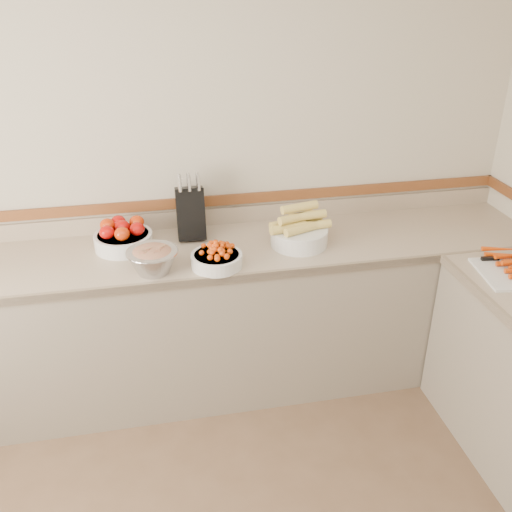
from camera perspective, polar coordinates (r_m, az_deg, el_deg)
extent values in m
plane|color=#BEB49D|center=(3.23, -8.51, 9.39)|extent=(4.00, 0.00, 4.00)
cube|color=tan|center=(3.09, -7.57, 0.15)|extent=(4.00, 0.65, 0.04)
cube|color=gray|center=(3.32, -7.10, -6.77)|extent=(4.00, 0.63, 0.86)
cube|color=#7C6953|center=(2.82, -7.04, -2.73)|extent=(4.00, 0.02, 0.04)
cube|color=tan|center=(3.35, -8.09, 3.63)|extent=(4.00, 0.02, 0.10)
cube|color=brown|center=(3.31, -8.20, 5.20)|extent=(4.00, 0.02, 0.06)
cube|color=black|center=(3.18, -6.56, 4.26)|extent=(0.16, 0.19, 0.31)
cylinder|color=silver|center=(3.08, -7.61, 7.07)|extent=(0.02, 0.04, 0.08)
cylinder|color=silver|center=(3.08, -6.68, 7.14)|extent=(0.02, 0.04, 0.08)
cylinder|color=silver|center=(3.09, -5.76, 7.22)|extent=(0.02, 0.04, 0.08)
cylinder|color=silver|center=(3.11, -7.66, 7.26)|extent=(0.02, 0.04, 0.08)
cylinder|color=silver|center=(3.11, -6.74, 7.34)|extent=(0.02, 0.04, 0.08)
cylinder|color=silver|center=(3.12, -5.82, 7.41)|extent=(0.02, 0.04, 0.08)
cylinder|color=silver|center=(3.14, -7.70, 7.45)|extent=(0.02, 0.04, 0.08)
cylinder|color=silver|center=(3.14, -6.79, 7.52)|extent=(0.02, 0.04, 0.08)
cylinder|color=silver|center=(3.14, -5.88, 7.60)|extent=(0.02, 0.04, 0.08)
cylinder|color=silver|center=(3.16, -13.10, 1.49)|extent=(0.31, 0.31, 0.08)
torus|color=silver|center=(3.14, -13.16, 2.08)|extent=(0.31, 0.31, 0.01)
cylinder|color=white|center=(3.14, -13.16, 2.08)|extent=(0.27, 0.27, 0.01)
ellipsoid|color=#B20A07|center=(3.09, -14.68, 2.31)|extent=(0.08, 0.08, 0.07)
ellipsoid|color=red|center=(3.06, -13.25, 2.16)|extent=(0.08, 0.08, 0.07)
ellipsoid|color=#B20A07|center=(3.10, -11.81, 2.66)|extent=(0.08, 0.08, 0.07)
ellipsoid|color=red|center=(3.18, -14.64, 3.01)|extent=(0.08, 0.08, 0.07)
ellipsoid|color=#B20A07|center=(3.14, -13.24, 2.88)|extent=(0.08, 0.08, 0.07)
ellipsoid|color=red|center=(3.18, -11.84, 3.35)|extent=(0.08, 0.08, 0.07)
ellipsoid|color=#B20A07|center=(3.20, -13.60, 3.33)|extent=(0.08, 0.08, 0.07)
cylinder|color=silver|center=(2.90, -3.95, -0.41)|extent=(0.26, 0.26, 0.07)
torus|color=silver|center=(2.89, -3.97, 0.08)|extent=(0.26, 0.26, 0.01)
cylinder|color=white|center=(2.89, -3.97, 0.08)|extent=(0.23, 0.23, 0.01)
sphere|color=#CA3B07|center=(2.92, -2.41, 1.02)|extent=(0.03, 0.03, 0.03)
sphere|color=#CA3B07|center=(2.84, -4.16, 0.77)|extent=(0.03, 0.03, 0.03)
sphere|color=#CA3B07|center=(2.83, -2.34, 0.07)|extent=(0.03, 0.03, 0.03)
sphere|color=#CA3B07|center=(2.81, -3.74, 0.14)|extent=(0.03, 0.03, 0.03)
sphere|color=#CA3B07|center=(2.83, -4.17, 0.64)|extent=(0.03, 0.03, 0.03)
sphere|color=#CA3B07|center=(2.84, -2.30, 0.25)|extent=(0.03, 0.03, 0.03)
sphere|color=#CA3B07|center=(2.86, -4.01, 1.18)|extent=(0.03, 0.03, 0.03)
sphere|color=#CA3B07|center=(2.89, -2.44, 0.81)|extent=(0.03, 0.03, 0.03)
sphere|color=#CA3B07|center=(2.81, -4.61, -0.15)|extent=(0.03, 0.03, 0.03)
sphere|color=#CA3B07|center=(2.82, -4.22, 0.23)|extent=(0.03, 0.03, 0.03)
sphere|color=#CA3B07|center=(2.89, -3.67, 1.09)|extent=(0.03, 0.03, 0.03)
sphere|color=#CA3B07|center=(2.93, -4.58, 1.21)|extent=(0.03, 0.03, 0.03)
sphere|color=#CA3B07|center=(2.94, -4.49, 1.27)|extent=(0.03, 0.03, 0.03)
sphere|color=#CA3B07|center=(2.84, -3.21, 0.60)|extent=(0.03, 0.03, 0.03)
sphere|color=#CA3B07|center=(2.87, -3.31, 1.11)|extent=(0.03, 0.03, 0.03)
sphere|color=#CA3B07|center=(2.85, -3.15, 0.75)|extent=(0.03, 0.03, 0.03)
sphere|color=#CA3B07|center=(2.84, -3.55, 0.71)|extent=(0.03, 0.03, 0.03)
sphere|color=#CA3B07|center=(2.86, -3.98, 1.27)|extent=(0.03, 0.03, 0.03)
sphere|color=#CA3B07|center=(2.84, -4.02, 0.65)|extent=(0.03, 0.03, 0.03)
sphere|color=#CA3B07|center=(2.82, -3.68, 0.24)|extent=(0.03, 0.03, 0.03)
sphere|color=#CA3B07|center=(2.87, -4.64, 1.07)|extent=(0.03, 0.03, 0.03)
sphere|color=#CA3B07|center=(2.88, -2.72, 0.81)|extent=(0.03, 0.03, 0.03)
sphere|color=#CA3B07|center=(2.80, -4.70, -0.26)|extent=(0.03, 0.03, 0.03)
sphere|color=#CA3B07|center=(2.88, -5.54, 0.69)|extent=(0.03, 0.03, 0.03)
sphere|color=#CA3B07|center=(2.91, -4.60, 1.10)|extent=(0.03, 0.03, 0.03)
sphere|color=#CA3B07|center=(2.88, -5.59, 0.64)|extent=(0.03, 0.03, 0.03)
sphere|color=#CA3B07|center=(2.89, -4.83, 0.89)|extent=(0.03, 0.03, 0.03)
sphere|color=#CA3B07|center=(2.84, -4.19, 0.76)|extent=(0.03, 0.03, 0.03)
sphere|color=#CA3B07|center=(2.96, -4.17, 1.31)|extent=(0.03, 0.03, 0.03)
sphere|color=#CA3B07|center=(2.89, -4.34, 1.29)|extent=(0.03, 0.03, 0.03)
sphere|color=#CA3B07|center=(2.89, -4.35, 1.28)|extent=(0.03, 0.03, 0.03)
sphere|color=#CA3B07|center=(2.83, -2.30, 0.12)|extent=(0.03, 0.03, 0.03)
sphere|color=#CA3B07|center=(2.92, -2.62, 1.05)|extent=(0.03, 0.03, 0.03)
sphere|color=#CA3B07|center=(2.89, -2.87, 1.01)|extent=(0.03, 0.03, 0.03)
sphere|color=#CA3B07|center=(2.85, -4.27, 0.74)|extent=(0.03, 0.03, 0.03)
sphere|color=#CA3B07|center=(2.90, -5.34, 0.79)|extent=(0.03, 0.03, 0.03)
sphere|color=#CA3B07|center=(2.93, -3.54, 1.30)|extent=(0.03, 0.03, 0.03)
sphere|color=#CA3B07|center=(2.88, -4.89, 0.84)|extent=(0.03, 0.03, 0.03)
sphere|color=#CA3B07|center=(2.87, -3.75, 1.13)|extent=(0.03, 0.03, 0.03)
sphere|color=#CA3B07|center=(2.86, -3.93, 1.07)|extent=(0.03, 0.03, 0.03)
sphere|color=#CA3B07|center=(2.86, -4.20, 0.98)|extent=(0.03, 0.03, 0.03)
sphere|color=#CA3B07|center=(2.87, -2.57, 0.75)|extent=(0.03, 0.03, 0.03)
cylinder|color=silver|center=(3.12, 4.33, 1.94)|extent=(0.31, 0.31, 0.09)
torus|color=silver|center=(3.10, 4.36, 2.62)|extent=(0.31, 0.31, 0.01)
cylinder|color=#D6B959|center=(3.06, 3.26, 2.83)|extent=(0.21, 0.10, 0.05)
cylinder|color=#D6B959|center=(3.05, 4.61, 2.73)|extent=(0.21, 0.12, 0.05)
cylinder|color=#D6B959|center=(3.10, 5.66, 3.07)|extent=(0.21, 0.06, 0.05)
cylinder|color=#D6B959|center=(3.11, 3.16, 3.31)|extent=(0.21, 0.11, 0.05)
cylinder|color=#D6B959|center=(3.15, 4.76, 3.52)|extent=(0.21, 0.05, 0.05)
cylinder|color=#D6B959|center=(3.07, 4.03, 3.85)|extent=(0.21, 0.11, 0.05)
cylinder|color=#D6B959|center=(3.10, 5.18, 4.03)|extent=(0.21, 0.07, 0.05)
cylinder|color=#D6B959|center=(3.08, 4.37, 4.88)|extent=(0.21, 0.09, 0.05)
cylinder|color=#B2B2BA|center=(2.87, -10.27, -0.54)|extent=(0.26, 0.26, 0.12)
torus|color=#B2B2BA|center=(2.85, -10.36, 0.42)|extent=(0.26, 0.26, 0.01)
ellipsoid|color=#A7133A|center=(2.85, -10.34, 0.27)|extent=(0.21, 0.21, 0.07)
cube|color=#A7133A|center=(2.85, -9.96, 0.70)|extent=(0.02, 0.02, 0.02)
cube|color=#89AB53|center=(2.80, -10.32, 0.26)|extent=(0.02, 0.02, 0.02)
cube|color=#A7133A|center=(2.84, -10.43, 0.69)|extent=(0.02, 0.02, 0.02)
cube|color=#89AB53|center=(2.86, -9.20, 0.96)|extent=(0.02, 0.02, 0.02)
cube|color=#A7133A|center=(2.85, -11.24, 0.50)|extent=(0.02, 0.02, 0.02)
cube|color=#89AB53|center=(2.86, -11.59, 0.57)|extent=(0.02, 0.02, 0.02)
cube|color=#A7133A|center=(2.87, -10.88, 0.91)|extent=(0.02, 0.02, 0.02)
cube|color=#89AB53|center=(2.81, -9.76, 0.60)|extent=(0.02, 0.02, 0.02)
cube|color=#A7133A|center=(2.82, -10.74, 0.61)|extent=(0.02, 0.02, 0.02)
cube|color=#89AB53|center=(2.80, -11.12, 0.32)|extent=(0.02, 0.02, 0.02)
cube|color=#A7133A|center=(2.84, -10.49, 0.71)|extent=(0.02, 0.02, 0.02)
cube|color=#89AB53|center=(2.83, -10.69, 0.55)|extent=(0.02, 0.02, 0.02)
cube|color=#A7133A|center=(2.80, -11.40, 0.41)|extent=(0.02, 0.02, 0.02)
cube|color=#89AB53|center=(2.83, -9.46, 0.81)|extent=(0.02, 0.02, 0.02)
cone|color=#CA3D07|center=(3.19, 24.13, 0.07)|extent=(0.17, 0.05, 0.03)
cone|color=#CA3D07|center=(3.22, 23.82, -0.08)|extent=(0.17, 0.05, 0.03)
cone|color=#CA3D07|center=(3.23, 23.58, 0.12)|extent=(0.17, 0.05, 0.03)
cone|color=#CA3D07|center=(3.24, 23.42, 0.66)|extent=(0.17, 0.05, 0.03)
cube|color=silver|center=(3.25, 24.26, -0.11)|extent=(0.18, 0.06, 0.00)
cube|color=black|center=(3.17, 22.36, -0.23)|extent=(0.09, 0.03, 0.02)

